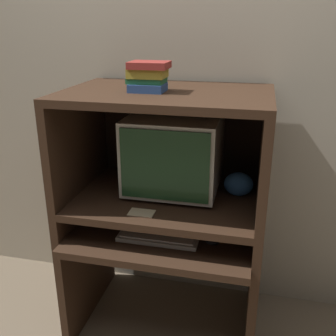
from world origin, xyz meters
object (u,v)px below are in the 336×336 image
(book_stack, at_px, (148,76))
(crt_monitor, at_px, (174,152))
(keyboard, at_px, (159,237))
(snack_bag, at_px, (239,184))
(mouse, at_px, (212,242))

(book_stack, bearing_deg, crt_monitor, 50.66)
(keyboard, height_order, snack_bag, snack_bag)
(snack_bag, distance_m, book_stack, 0.70)
(mouse, bearing_deg, book_stack, 159.24)
(crt_monitor, relative_size, keyboard, 1.18)
(keyboard, distance_m, mouse, 0.25)
(crt_monitor, height_order, snack_bag, crt_monitor)
(keyboard, relative_size, mouse, 6.29)
(mouse, distance_m, snack_bag, 0.33)
(mouse, xyz_separation_m, snack_bag, (0.09, 0.25, 0.20))
(snack_bag, bearing_deg, book_stack, -164.39)
(keyboard, distance_m, book_stack, 0.75)
(mouse, relative_size, snack_bag, 0.42)
(keyboard, bearing_deg, snack_bag, 36.94)
(mouse, distance_m, book_stack, 0.82)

